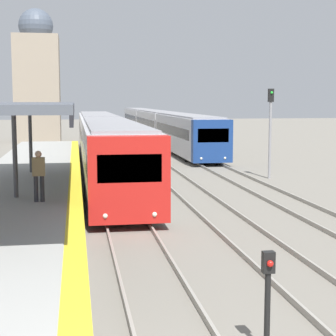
{
  "coord_description": "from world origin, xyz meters",
  "views": [
    {
      "loc": [
        -1.66,
        -6.02,
        4.19
      ],
      "look_at": [
        1.71,
        14.41,
        1.69
      ],
      "focal_mm": 60.0,
      "sensor_mm": 36.0,
      "label": 1
    }
  ],
  "objects": [
    {
      "name": "signal_post_near",
      "position": [
        1.43,
        2.54,
        1.08
      ],
      "size": [
        0.2,
        0.21,
        1.73
      ],
      "color": "black",
      "rests_on": "ground_plane"
    },
    {
      "name": "signal_mast_far",
      "position": [
        8.61,
        22.65,
        3.04
      ],
      "size": [
        0.28,
        0.29,
        4.81
      ],
      "color": "gray",
      "rests_on": "ground_plane"
    },
    {
      "name": "platform_canopy",
      "position": [
        -3.65,
        13.4,
        3.98
      ],
      "size": [
        4.0,
        16.96,
        3.19
      ],
      "color": "#4C515B",
      "rests_on": "station_platform"
    },
    {
      "name": "train_far",
      "position": [
        6.86,
        52.88,
        1.72
      ],
      "size": [
        2.58,
        49.45,
        3.1
      ],
      "color": "navy",
      "rests_on": "ground_plane"
    },
    {
      "name": "person_on_platform",
      "position": [
        -2.86,
        12.4,
        1.86
      ],
      "size": [
        0.4,
        0.22,
        1.66
      ],
      "color": "#2D2D33",
      "rests_on": "station_platform"
    },
    {
      "name": "train_near",
      "position": [
        0.0,
        28.88,
        1.77
      ],
      "size": [
        2.64,
        34.88,
        3.19
      ],
      "color": "red",
      "rests_on": "ground_plane"
    },
    {
      "name": "distant_domed_building",
      "position": [
        -5.37,
        52.58,
        6.32
      ],
      "size": [
        4.44,
        4.44,
        13.29
      ],
      "color": "gray",
      "rests_on": "ground_plane"
    }
  ]
}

